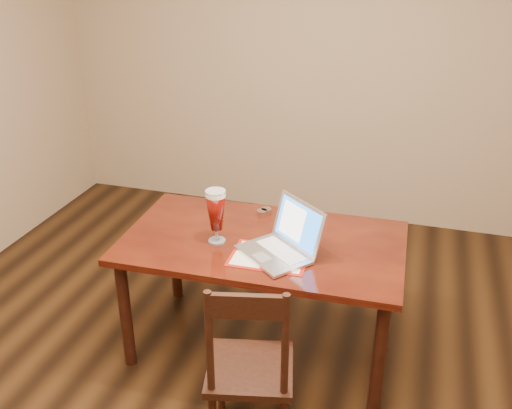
% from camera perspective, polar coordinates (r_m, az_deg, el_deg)
% --- Properties ---
extents(room_shell, '(4.51, 5.01, 2.71)m').
position_cam_1_polar(room_shell, '(2.10, -3.35, 13.38)').
color(room_shell, tan).
rests_on(room_shell, ground).
extents(dining_table, '(1.53, 0.89, 1.01)m').
position_cam_1_polar(dining_table, '(3.11, 0.56, -4.73)').
color(dining_table, '#52190A').
rests_on(dining_table, ground).
extents(dining_chair, '(0.46, 0.45, 0.92)m').
position_cam_1_polar(dining_chair, '(2.67, -0.66, -16.09)').
color(dining_chair, '#32160E').
rests_on(dining_chair, ground).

